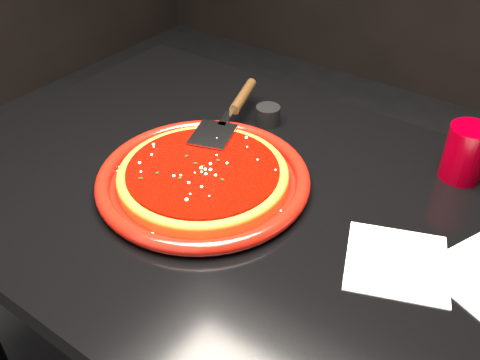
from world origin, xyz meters
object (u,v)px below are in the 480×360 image
table (254,329)px  ramekin (268,115)px  cup (466,153)px  pizza_server (230,112)px  plate (203,179)px

table → ramekin: bearing=119.4°
table → cup: size_ratio=11.40×
pizza_server → cup: size_ratio=3.01×
cup → pizza_server: bearing=-164.1°
pizza_server → ramekin: pizza_server is taller
plate → cup: size_ratio=3.66×
plate → pizza_server: pizza_server is taller
table → plate: (-0.10, -0.03, 0.39)m
table → pizza_server: bearing=139.2°
cup → ramekin: cup is taller
plate → pizza_server: 0.19m
plate → cup: bearing=39.2°
pizza_server → ramekin: size_ratio=6.14×
table → ramekin: ramekin is taller
plate → pizza_server: (-0.07, 0.18, 0.03)m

